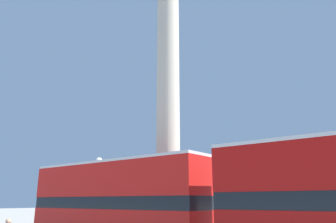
% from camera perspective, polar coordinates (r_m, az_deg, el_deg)
% --- Properties ---
extents(monument_column, '(5.02, 5.02, 25.53)m').
position_cam_1_polar(monument_column, '(22.30, 0.00, 1.14)').
color(monument_column, '#BCB29E').
rests_on(monument_column, ground_plane).
extents(bus_a, '(10.43, 3.61, 4.36)m').
position_cam_1_polar(bus_a, '(16.59, -8.77, -15.45)').
color(bus_a, red).
rests_on(bus_a, ground_plane).
extents(equestrian_statue, '(3.74, 3.07, 6.10)m').
position_cam_1_polar(equestrian_statue, '(30.24, -8.72, -16.62)').
color(equestrian_statue, '#BCB29E').
rests_on(equestrian_statue, ground_plane).
extents(street_lamp, '(0.44, 0.44, 5.06)m').
position_cam_1_polar(street_lamp, '(20.44, -12.25, -13.74)').
color(street_lamp, black).
rests_on(street_lamp, ground_plane).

